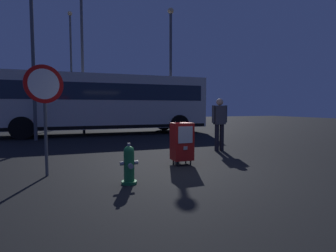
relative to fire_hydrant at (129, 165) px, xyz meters
The scene contains 10 objects.
ground_plane 1.35m from the fire_hydrant, 28.38° to the left, with size 60.00×60.00×0.00m, color black.
fire_hydrant is the anchor object (origin of this frame).
newspaper_box_primary 1.93m from the fire_hydrant, 36.27° to the left, with size 0.48×0.42×1.02m.
stop_sign 2.21m from the fire_hydrant, 142.39° to the left, with size 0.71×0.31×2.23m.
pedestrian 4.41m from the fire_hydrant, 36.68° to the left, with size 0.55×0.22×1.67m.
bus_near 9.49m from the fire_hydrant, 85.24° to the left, with size 10.53×2.88×3.00m.
street_light_near_left 9.93m from the fire_hydrant, 64.07° to the left, with size 0.32×0.32×6.54m.
street_light_near_right 16.32m from the fire_hydrant, 92.71° to the left, with size 0.32×0.32×8.21m.
street_light_far_left 9.12m from the fire_hydrant, 106.88° to the left, with size 0.32×0.32×8.28m.
street_light_far_right 10.87m from the fire_hydrant, 91.50° to the left, with size 0.32×0.32×8.42m.
Camera 1 is at (-2.15, -5.27, 1.39)m, focal length 28.15 mm.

